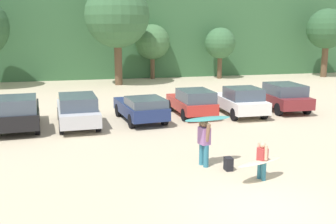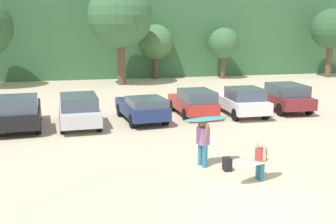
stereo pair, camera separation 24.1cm
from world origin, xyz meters
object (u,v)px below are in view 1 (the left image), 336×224
(parked_car_black, at_px, (17,112))
(person_child, at_px, (262,159))
(parked_car_red, at_px, (192,102))
(person_adult, at_px, (204,140))
(parked_car_navy, at_px, (141,108))
(backpack_dropped, at_px, (228,164))
(surfboard_cream, at_px, (260,162))
(parked_car_white, at_px, (241,101))
(surfboard_teal, at_px, (208,119))
(parked_car_silver, at_px, (78,109))
(parked_car_maroon, at_px, (282,96))

(parked_car_black, relative_size, person_child, 3.71)
(parked_car_red, bearing_deg, person_adult, 164.18)
(parked_car_navy, bearing_deg, backpack_dropped, -174.84)
(parked_car_black, xyz_separation_m, surfboard_cream, (8.18, -8.64, -0.24))
(parked_car_white, relative_size, backpack_dropped, 8.83)
(parked_car_black, xyz_separation_m, backpack_dropped, (7.59, -7.52, -0.63))
(surfboard_teal, bearing_deg, backpack_dropped, 122.31)
(person_adult, bearing_deg, surfboard_cream, 111.88)
(parked_car_silver, height_order, person_adult, person_adult)
(parked_car_maroon, distance_m, surfboard_teal, 11.02)
(parked_car_maroon, height_order, surfboard_cream, parked_car_maroon)
(person_adult, distance_m, surfboard_teal, 0.77)
(parked_car_silver, bearing_deg, parked_car_red, -84.57)
(parked_car_navy, relative_size, person_child, 3.56)
(parked_car_white, xyz_separation_m, surfboard_cream, (-3.30, -9.22, -0.19))
(surfboard_cream, bearing_deg, person_child, -168.12)
(parked_car_black, relative_size, parked_car_silver, 0.95)
(parked_car_black, height_order, parked_car_silver, parked_car_black)
(parked_car_silver, xyz_separation_m, parked_car_navy, (3.18, 0.18, -0.08))
(parked_car_red, distance_m, parked_car_white, 2.65)
(parked_car_navy, bearing_deg, surfboard_cream, -172.65)
(parked_car_silver, xyz_separation_m, surfboard_teal, (4.26, -7.07, 0.87))
(parked_car_maroon, xyz_separation_m, backpack_dropped, (-6.78, -8.79, -0.61))
(surfboard_cream, bearing_deg, parked_car_navy, -96.38)
(parked_car_red, bearing_deg, parked_car_black, 94.66)
(parked_car_black, distance_m, backpack_dropped, 10.70)
(parked_car_white, relative_size, person_adult, 2.42)
(parked_car_maroon, bearing_deg, person_child, 149.75)
(parked_car_silver, distance_m, person_child, 10.33)
(parked_car_navy, bearing_deg, parked_car_maroon, -90.29)
(parked_car_navy, xyz_separation_m, backpack_dropped, (1.63, -7.86, -0.51))
(parked_car_maroon, bearing_deg, parked_car_red, 93.98)
(parked_car_silver, distance_m, backpack_dropped, 9.08)
(person_child, bearing_deg, backpack_dropped, -70.20)
(parked_car_white, distance_m, surfboard_teal, 8.76)
(surfboard_teal, height_order, backpack_dropped, surfboard_teal)
(parked_car_navy, relative_size, parked_car_maroon, 1.03)
(parked_car_black, height_order, parked_car_white, parked_car_black)
(parked_car_black, relative_size, surfboard_teal, 2.54)
(parked_car_white, distance_m, surfboard_cream, 9.80)
(person_child, bearing_deg, parked_car_silver, -71.77)
(parked_car_maroon, relative_size, person_adult, 2.60)
(parked_car_navy, bearing_deg, parked_car_white, -94.10)
(surfboard_cream, bearing_deg, backpack_dropped, -82.40)
(person_adult, height_order, surfboard_teal, surfboard_teal)
(person_adult, xyz_separation_m, surfboard_cream, (1.27, -1.74, -0.31))
(parked_car_black, xyz_separation_m, person_adult, (6.92, -6.89, 0.07))
(parked_car_maroon, relative_size, person_child, 3.46)
(surfboard_teal, distance_m, backpack_dropped, 1.68)
(parked_car_black, height_order, surfboard_teal, surfboard_teal)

